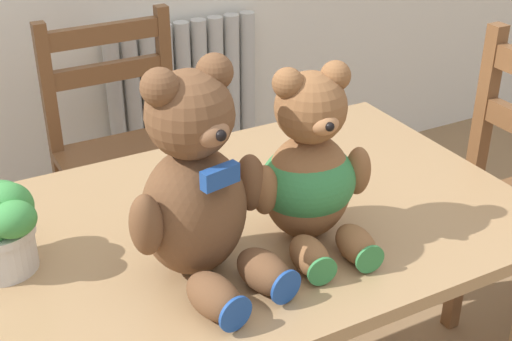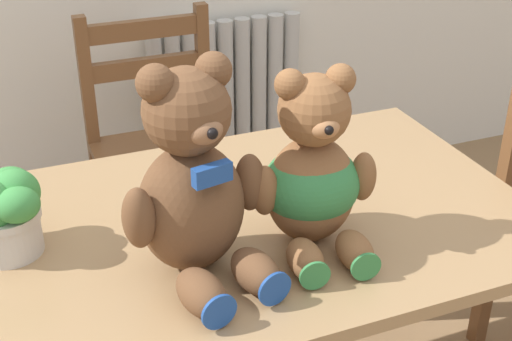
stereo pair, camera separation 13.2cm
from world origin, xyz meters
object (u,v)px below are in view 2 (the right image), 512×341
Objects in this scene: teddy_bear_right at (313,176)px; potted_plant at (4,209)px; wooden_chair_behind at (163,153)px; teddy_bear_left at (194,186)px.

potted_plant is (-0.56, 0.18, -0.05)m from teddy_bear_right.
wooden_chair_behind is 2.17× the size of teddy_bear_left.
potted_plant is at bearing -11.67° from teddy_bear_right.
teddy_bear_right reaches higher than potted_plant.
teddy_bear_left is 0.24m from teddy_bear_right.
wooden_chair_behind is at bearing -80.16° from teddy_bear_right.
teddy_bear_left reaches higher than wooden_chair_behind.
teddy_bear_left is (-0.18, -0.96, 0.42)m from wooden_chair_behind.
wooden_chair_behind is 5.20× the size of potted_plant.
teddy_bear_right is at bearing 93.82° from wooden_chair_behind.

